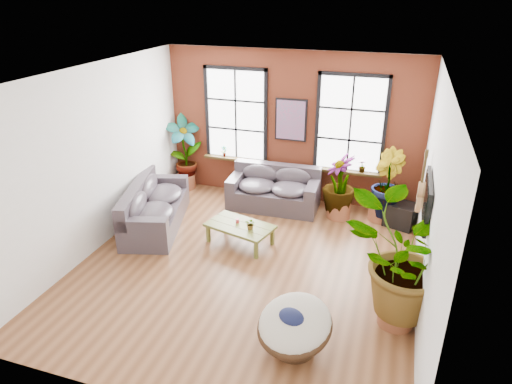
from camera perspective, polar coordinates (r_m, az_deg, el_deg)
room at (r=7.89m, az=-1.02°, el=1.99°), size 6.04×6.54×3.54m
sofa_back at (r=10.62m, az=2.30°, el=0.34°), size 2.10×1.08×0.95m
sofa_left at (r=9.99m, az=-12.77°, el=-1.90°), size 1.61×2.57×0.95m
coffee_table at (r=9.11m, az=-2.02°, el=-4.39°), size 1.45×1.05×0.50m
papasan_chair at (r=6.66m, az=4.81°, el=-16.33°), size 1.41×1.42×0.80m
poster at (r=10.59m, az=4.38°, el=8.96°), size 0.74×0.06×0.98m
tv_wall_unit at (r=8.03m, az=20.32°, el=-0.78°), size 0.13×1.86×1.20m
media_box at (r=10.30m, az=17.65°, el=-2.72°), size 0.75×0.69×0.52m
pot_back_left at (r=11.84m, az=-8.77°, el=1.37°), size 0.65×0.65×0.36m
pot_back_right at (r=10.48m, az=15.35°, el=-2.30°), size 0.62×0.62×0.40m
pot_right_wall at (r=7.51m, az=17.12°, el=-14.18°), size 0.56×0.56×0.40m
pot_mid at (r=10.38m, az=10.28°, el=-2.11°), size 0.52×0.52×0.38m
floor_plant_back_left at (r=11.56m, az=-8.95°, el=5.23°), size 1.10×1.04×1.74m
floor_plant_back_right at (r=10.19m, az=15.95°, el=1.09°), size 0.90×0.99×1.47m
floor_plant_right_wall at (r=7.02m, az=17.90°, el=-8.39°), size 2.07×1.94×1.86m
floor_plant_mid at (r=10.15m, az=10.40°, el=1.02°), size 0.95×0.95×1.31m
table_plant at (r=8.87m, az=-0.66°, el=-4.02°), size 0.22×0.19×0.23m
sill_plant_left at (r=11.30m, az=-4.01°, el=5.11°), size 0.17×0.17×0.27m
sill_plant_right at (r=10.57m, az=13.13°, el=3.14°), size 0.19×0.19×0.27m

